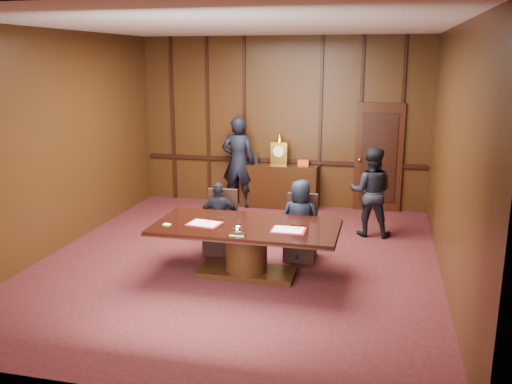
% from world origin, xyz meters
% --- Properties ---
extents(room, '(7.00, 7.04, 3.50)m').
position_xyz_m(room, '(0.07, 0.14, 1.72)').
color(room, '#340E11').
rests_on(room, ground).
extents(sideboard, '(1.60, 0.45, 1.54)m').
position_xyz_m(sideboard, '(0.00, 3.26, 0.49)').
color(sideboard, black).
rests_on(sideboard, ground).
extents(conference_table, '(2.62, 1.32, 0.76)m').
position_xyz_m(conference_table, '(0.25, -0.50, 0.51)').
color(conference_table, black).
rests_on(conference_table, ground).
extents(folder_left, '(0.50, 0.40, 0.02)m').
position_xyz_m(folder_left, '(-0.33, -0.62, 0.77)').
color(folder_left, maroon).
rests_on(folder_left, conference_table).
extents(folder_right, '(0.46, 0.33, 0.02)m').
position_xyz_m(folder_right, '(0.88, -0.63, 0.77)').
color(folder_right, maroon).
rests_on(folder_right, conference_table).
extents(inkstand, '(0.20, 0.14, 0.12)m').
position_xyz_m(inkstand, '(0.25, -0.95, 0.81)').
color(inkstand, white).
rests_on(inkstand, conference_table).
extents(notepad, '(0.11, 0.09, 0.01)m').
position_xyz_m(notepad, '(-0.83, -0.78, 0.77)').
color(notepad, '#FFF57C').
rests_on(notepad, conference_table).
extents(chair_left, '(0.51, 0.51, 0.99)m').
position_xyz_m(chair_left, '(-0.40, 0.38, 0.29)').
color(chair_left, black).
rests_on(chair_left, ground).
extents(chair_right, '(0.49, 0.49, 0.99)m').
position_xyz_m(chair_right, '(0.90, 0.38, 0.29)').
color(chair_right, black).
rests_on(chair_right, ground).
extents(signatory_left, '(0.73, 0.49, 1.15)m').
position_xyz_m(signatory_left, '(-0.40, 0.30, 0.58)').
color(signatory_left, black).
rests_on(signatory_left, ground).
extents(signatory_right, '(0.65, 0.45, 1.27)m').
position_xyz_m(signatory_right, '(0.90, 0.30, 0.63)').
color(signatory_right, black).
rests_on(signatory_right, ground).
extents(witness_left, '(0.70, 0.47, 1.91)m').
position_xyz_m(witness_left, '(-0.83, 3.10, 0.95)').
color(witness_left, black).
rests_on(witness_left, ground).
extents(witness_right, '(0.77, 0.61, 1.57)m').
position_xyz_m(witness_right, '(1.91, 1.78, 0.79)').
color(witness_right, black).
rests_on(witness_right, ground).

